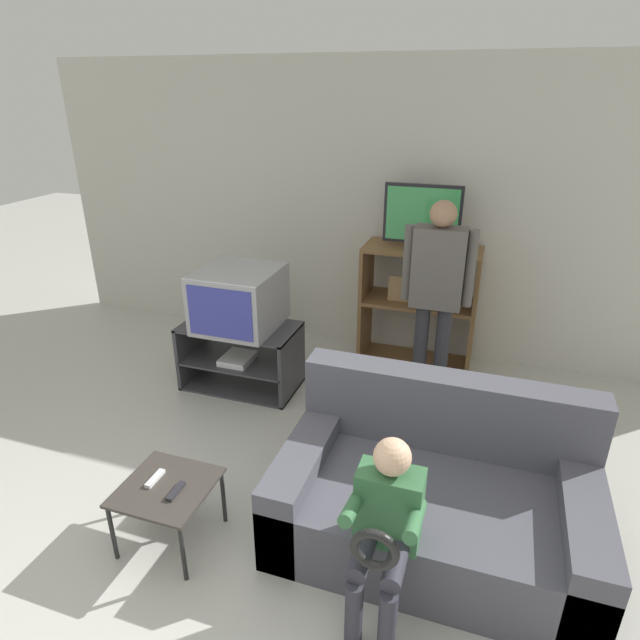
{
  "coord_description": "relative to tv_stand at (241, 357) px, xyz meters",
  "views": [
    {
      "loc": [
        1.11,
        -1.22,
        2.35
      ],
      "look_at": [
        0.05,
        1.91,
        0.9
      ],
      "focal_mm": 30.0,
      "sensor_mm": 36.0,
      "label": 1
    }
  ],
  "objects": [
    {
      "name": "media_shelf",
      "position": [
        1.32,
        0.87,
        0.29
      ],
      "size": [
        0.99,
        0.46,
        1.1
      ],
      "color": "brown",
      "rests_on": "ground_plane"
    },
    {
      "name": "remote_control_white",
      "position": [
        0.3,
        -1.64,
        0.12
      ],
      "size": [
        0.04,
        0.14,
        0.02
      ],
      "primitive_type": "cube",
      "rotation": [
        0.0,
        0.0,
        -0.0
      ],
      "color": "silver",
      "rests_on": "snack_table"
    },
    {
      "name": "folding_stool",
      "position": [
        1.0,
        -0.54,
        0.19
      ],
      "size": [
        0.44,
        0.37,
        0.57
      ],
      "color": "black",
      "rests_on": "ground_plane"
    },
    {
      "name": "person_seated_child",
      "position": [
        1.59,
        -1.73,
        0.28
      ],
      "size": [
        0.33,
        0.43,
        0.95
      ],
      "color": "#2D2D38",
      "rests_on": "ground_plane"
    },
    {
      "name": "couch",
      "position": [
        1.75,
        -1.16,
        0.0
      ],
      "size": [
        1.67,
        0.98,
        0.85
      ],
      "color": "#4C4C56",
      "rests_on": "ground_plane"
    },
    {
      "name": "tv_stand",
      "position": [
        0.0,
        0.0,
        0.0
      ],
      "size": [
        0.95,
        0.52,
        0.55
      ],
      "color": "#38383D",
      "rests_on": "ground_plane"
    },
    {
      "name": "snack_table",
      "position": [
        0.38,
        -1.66,
        0.06
      ],
      "size": [
        0.48,
        0.48,
        0.38
      ],
      "color": "#38332D",
      "rests_on": "ground_plane"
    },
    {
      "name": "television_main",
      "position": [
        0.01,
        0.02,
        0.52
      ],
      "size": [
        0.61,
        0.66,
        0.48
      ],
      "color": "#9E9EA3",
      "rests_on": "tv_stand"
    },
    {
      "name": "television_flat",
      "position": [
        1.3,
        0.85,
        1.08
      ],
      "size": [
        0.64,
        0.2,
        0.53
      ],
      "color": "black",
      "rests_on": "media_shelf"
    },
    {
      "name": "person_standing_adult",
      "position": [
        1.52,
        0.31,
        0.71
      ],
      "size": [
        0.53,
        0.2,
        1.61
      ],
      "color": "#2D2D33",
      "rests_on": "ground_plane"
    },
    {
      "name": "remote_control_black",
      "position": [
        0.46,
        -1.69,
        0.12
      ],
      "size": [
        0.04,
        0.14,
        0.02
      ],
      "primitive_type": "cube",
      "rotation": [
        0.0,
        0.0,
        0.01
      ],
      "color": "#232328",
      "rests_on": "snack_table"
    },
    {
      "name": "wall_back",
      "position": [
        0.79,
        1.17,
        1.03
      ],
      "size": [
        6.4,
        0.06,
        2.6
      ],
      "color": "beige",
      "rests_on": "ground_plane"
    }
  ]
}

